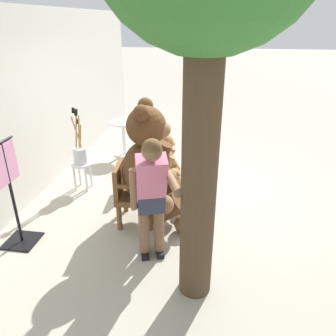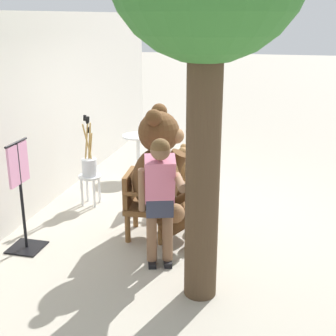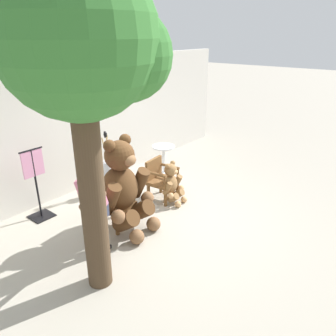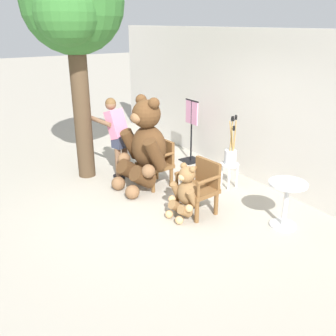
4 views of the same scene
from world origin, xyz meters
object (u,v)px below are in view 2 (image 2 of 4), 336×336
wooden_chair_right (167,171)px  wooden_chair_left (142,202)px  teddy_bear_large (163,176)px  brush_bucket (89,163)px  teddy_bear_small (185,174)px  clothing_display_stand (21,194)px  round_side_table (138,150)px  person_visitor (160,192)px  white_stool (90,182)px

wooden_chair_right → wooden_chair_left: bearing=180.0°
teddy_bear_large → brush_bucket: size_ratio=1.87×
teddy_bear_small → clothing_display_stand: (-2.03, 1.58, 0.29)m
teddy_bear_large → round_side_table: (2.35, 1.07, -0.39)m
teddy_bear_small → round_side_table: teddy_bear_small is taller
teddy_bear_large → round_side_table: size_ratio=2.37×
wooden_chair_right → teddy_bear_large: 1.37m
teddy_bear_large → person_visitor: size_ratio=1.10×
wooden_chair_left → wooden_chair_right: bearing=-0.0°
clothing_display_stand → round_side_table: bearing=-9.1°
wooden_chair_left → teddy_bear_small: size_ratio=0.98×
brush_bucket → clothing_display_stand: size_ratio=0.67×
wooden_chair_left → round_side_table: (2.37, 0.79, -0.01)m
white_stool → clothing_display_stand: (-1.52, 0.22, 0.36)m
brush_bucket → wooden_chair_right: bearing=-65.2°
wooden_chair_left → white_stool: bearing=52.8°
teddy_bear_large → white_stool: bearing=59.3°
wooden_chair_right → teddy_bear_large: (-1.29, -0.27, 0.38)m
brush_bucket → round_side_table: 1.59m
clothing_display_stand → teddy_bear_small: bearing=-37.9°
person_visitor → teddy_bear_large: bearing=11.9°
brush_bucket → clothing_display_stand: 1.54m
wooden_chair_right → clothing_display_stand: size_ratio=0.63×
wooden_chair_left → white_stool: 1.34m
wooden_chair_right → clothing_display_stand: (-2.01, 1.29, 0.26)m
wooden_chair_left → wooden_chair_right: same height
person_visitor → round_side_table: bearing=21.5°
teddy_bear_large → round_side_table: teddy_bear_large is taller
teddy_bear_small → white_stool: teddy_bear_small is taller
wooden_chair_left → teddy_bear_small: 1.35m
teddy_bear_large → wooden_chair_left: bearing=93.0°
wooden_chair_right → white_stool: 1.18m
wooden_chair_left → brush_bucket: bearing=52.7°
teddy_bear_small → brush_bucket: bearing=110.4°
teddy_bear_large → person_visitor: (-0.78, -0.16, 0.08)m
person_visitor → clothing_display_stand: person_visitor is taller
teddy_bear_small → clothing_display_stand: bearing=142.1°
teddy_bear_small → person_visitor: size_ratio=0.56×
wooden_chair_left → white_stool: wooden_chair_left is taller
wooden_chair_left → person_visitor: (-0.77, -0.44, 0.46)m
person_visitor → wooden_chair_left: bearing=29.6°
wooden_chair_left → clothing_display_stand: 1.49m
wooden_chair_left → clothing_display_stand: clothing_display_stand is taller
round_side_table → brush_bucket: bearing=170.0°
brush_bucket → teddy_bear_large: bearing=-120.8°
brush_bucket → teddy_bear_small: bearing=-69.6°
brush_bucket → round_side_table: brush_bucket is taller
wooden_chair_right → clothing_display_stand: clothing_display_stand is taller
white_stool → wooden_chair_left: bearing=-127.2°
wooden_chair_left → teddy_bear_large: teddy_bear_large is taller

